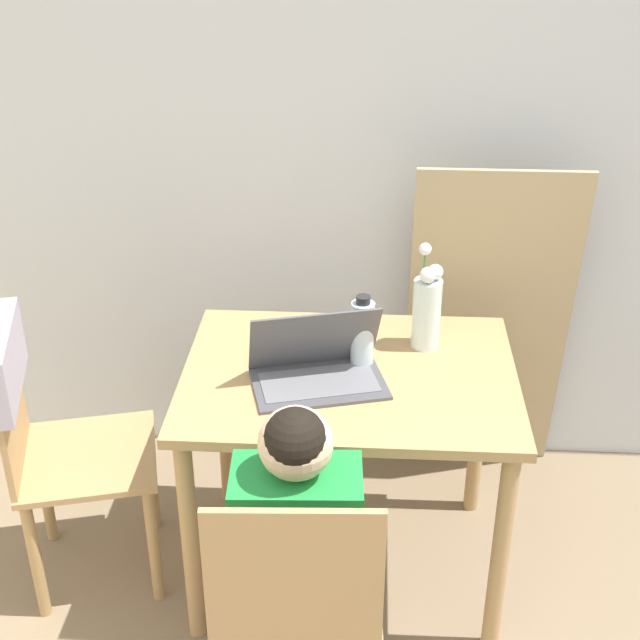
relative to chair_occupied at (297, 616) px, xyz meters
name	(u,v)px	position (x,y,z in m)	size (l,w,h in m)	color
wall_back	(442,126)	(0.37, 1.34, 0.79)	(6.40, 0.05, 2.50)	silver
dining_table	(349,404)	(0.10, 0.66, 0.16)	(0.95, 0.71, 0.73)	tan
chair_occupied	(297,616)	(0.00, 0.00, 0.00)	(0.42, 0.42, 0.88)	tan
chair_spare	(38,416)	(-0.80, 0.57, 0.14)	(0.52, 0.49, 0.89)	tan
person_seated	(298,526)	(-0.01, 0.12, 0.16)	(0.32, 0.44, 1.00)	#1E8438
laptop	(317,365)	(0.01, 0.61, 0.32)	(0.41, 0.32, 0.22)	#4C4C51
flower_vase	(427,308)	(0.32, 0.83, 0.40)	(0.08, 0.08, 0.33)	silver
water_bottle	(362,333)	(0.13, 0.71, 0.37)	(0.07, 0.07, 0.22)	silver
cardboard_panel	(487,328)	(0.56, 1.20, 0.13)	(0.55, 0.18, 1.18)	tan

